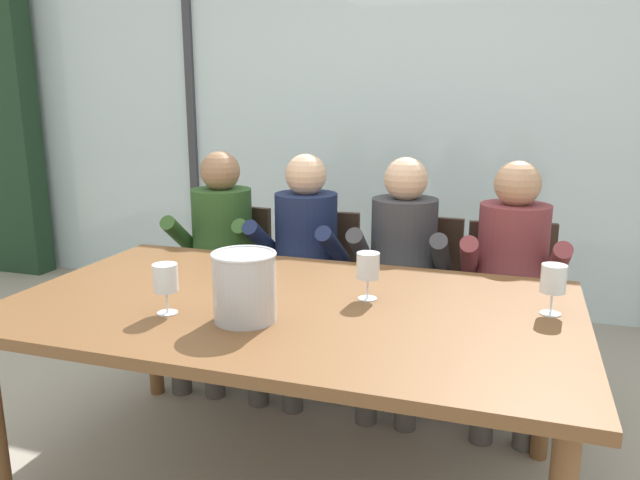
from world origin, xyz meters
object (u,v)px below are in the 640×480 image
chair_center (416,290)px  chair_right_of_center (511,300)px  ice_bucket_primary (244,286)px  person_olive_shirt (218,249)px  wine_glass_center_pour (368,268)px  wine_glass_by_left_taster (166,280)px  chair_near_curtain (229,273)px  dining_table (290,320)px  chair_left_of_center (316,282)px  person_navy_polo (301,256)px  person_charcoal_jacket (401,265)px  person_maroon_top (511,274)px  wine_glass_near_bucket (553,281)px

chair_center → chair_right_of_center: size_ratio=1.00×
ice_bucket_primary → person_olive_shirt: bearing=121.6°
wine_glass_center_pour → wine_glass_by_left_taster: bearing=-149.7°
chair_near_curtain → dining_table: bearing=-46.4°
chair_near_curtain → ice_bucket_primary: size_ratio=3.72×
chair_near_curtain → chair_center: same height
chair_center → wine_glass_center_pour: bearing=-89.1°
chair_left_of_center → wine_glass_by_left_taster: (-0.12, -1.24, 0.36)m
dining_table → wine_glass_center_pour: bearing=24.9°
person_navy_polo → person_charcoal_jacket: 0.51m
person_maroon_top → wine_glass_near_bucket: size_ratio=6.78×
chair_near_curtain → chair_left_of_center: same height
wine_glass_by_left_taster → wine_glass_near_bucket: size_ratio=1.00×
chair_right_of_center → person_charcoal_jacket: bearing=-171.9°
person_navy_polo → chair_right_of_center: bearing=11.4°
chair_near_curtain → person_olive_shirt: (0.01, -0.14, 0.17)m
chair_center → person_charcoal_jacket: (-0.05, -0.17, 0.17)m
dining_table → person_maroon_top: person_maroon_top is taller
person_maroon_top → chair_right_of_center: bearing=85.1°
person_charcoal_jacket → wine_glass_near_bucket: person_charcoal_jacket is taller
dining_table → wine_glass_by_left_taster: wine_glass_by_left_taster is taller
chair_left_of_center → chair_right_of_center: size_ratio=1.00×
chair_right_of_center → chair_near_curtain: bearing=172.0°
chair_left_of_center → chair_center: size_ratio=1.00×
chair_left_of_center → ice_bucket_primary: (0.16, -1.21, 0.36)m
chair_near_curtain → chair_center: bearing=8.0°
person_charcoal_jacket → wine_glass_by_left_taster: 1.27m
wine_glass_by_left_taster → wine_glass_center_pour: 0.71m
chair_right_of_center → wine_glass_by_left_taster: bearing=-139.8°
chair_left_of_center → wine_glass_by_left_taster: size_ratio=4.95×
person_maroon_top → ice_bucket_primary: person_maroon_top is taller
chair_center → chair_right_of_center: same height
dining_table → ice_bucket_primary: 0.29m
chair_center → person_navy_polo: person_navy_polo is taller
person_maroon_top → ice_bucket_primary: 1.37m
person_olive_shirt → chair_left_of_center: bearing=9.1°
ice_bucket_primary → person_charcoal_jacket: bearing=73.6°
chair_center → wine_glass_by_left_taster: bearing=-114.0°
dining_table → person_maroon_top: (0.75, 0.86, -0.01)m
dining_table → wine_glass_center_pour: 0.34m
ice_bucket_primary → person_maroon_top: bearing=52.5°
chair_right_of_center → person_navy_polo: (-1.03, -0.15, 0.17)m
person_olive_shirt → wine_glass_center_pour: (1.00, -0.74, 0.19)m
person_maroon_top → wine_glass_by_left_taster: person_maroon_top is taller
person_navy_polo → wine_glass_center_pour: bearing=-51.6°
chair_near_curtain → wine_glass_center_pour: wine_glass_center_pour is taller
chair_near_curtain → person_olive_shirt: 0.23m
chair_center → dining_table: bearing=-102.8°
dining_table → person_navy_polo: person_navy_polo is taller
wine_glass_near_bucket → person_olive_shirt: bearing=156.5°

